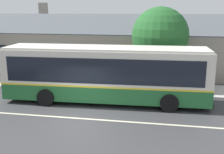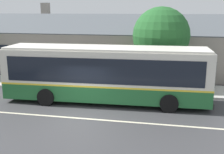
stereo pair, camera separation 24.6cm
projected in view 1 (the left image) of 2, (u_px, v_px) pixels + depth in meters
The scene contains 8 objects.
ground_plane at pixel (79, 118), 14.39m from camera, with size 300.00×300.00×0.00m, color #38383A.
sidewalk_far at pixel (103, 86), 20.11m from camera, with size 60.00×3.00×0.15m, color #ADAAA3.
lane_divider_stripe at pixel (79, 118), 14.38m from camera, with size 60.00×0.16×0.01m, color beige.
community_building at pixel (100, 48), 26.58m from camera, with size 22.03×9.23×6.07m.
transit_bus at pixel (106, 73), 16.60m from camera, with size 12.14×3.06×3.32m.
bench_by_building at pixel (33, 78), 20.32m from camera, with size 1.69×0.51×0.94m.
bench_down_street at pixel (81, 81), 19.61m from camera, with size 1.63×0.51×0.94m.
street_tree_primary at pixel (160, 38), 19.59m from camera, with size 3.97×3.97×5.66m.
Camera 1 is at (4.09, -12.96, 5.45)m, focal length 45.00 mm.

